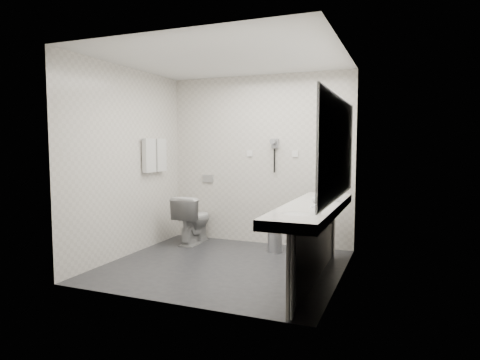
% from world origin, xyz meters
% --- Properties ---
extents(floor, '(2.80, 2.80, 0.00)m').
position_xyz_m(floor, '(0.00, 0.00, 0.00)').
color(floor, '#28282C').
rests_on(floor, ground).
extents(ceiling, '(2.80, 2.80, 0.00)m').
position_xyz_m(ceiling, '(0.00, 0.00, 2.50)').
color(ceiling, white).
rests_on(ceiling, wall_back).
extents(wall_back, '(2.80, 0.00, 2.80)m').
position_xyz_m(wall_back, '(0.00, 1.30, 1.25)').
color(wall_back, silver).
rests_on(wall_back, floor).
extents(wall_front, '(2.80, 0.00, 2.80)m').
position_xyz_m(wall_front, '(0.00, -1.30, 1.25)').
color(wall_front, silver).
rests_on(wall_front, floor).
extents(wall_left, '(0.00, 2.60, 2.60)m').
position_xyz_m(wall_left, '(-1.40, 0.00, 1.25)').
color(wall_left, silver).
rests_on(wall_left, floor).
extents(wall_right, '(0.00, 2.60, 2.60)m').
position_xyz_m(wall_right, '(1.40, 0.00, 1.25)').
color(wall_right, silver).
rests_on(wall_right, floor).
extents(vanity_counter, '(0.55, 2.20, 0.10)m').
position_xyz_m(vanity_counter, '(1.12, -0.20, 0.80)').
color(vanity_counter, white).
rests_on(vanity_counter, floor).
extents(vanity_panel, '(0.03, 2.15, 0.75)m').
position_xyz_m(vanity_panel, '(1.15, -0.20, 0.38)').
color(vanity_panel, gray).
rests_on(vanity_panel, floor).
extents(vanity_post_near, '(0.06, 0.06, 0.75)m').
position_xyz_m(vanity_post_near, '(1.18, -1.24, 0.38)').
color(vanity_post_near, silver).
rests_on(vanity_post_near, floor).
extents(vanity_post_far, '(0.06, 0.06, 0.75)m').
position_xyz_m(vanity_post_far, '(1.18, 0.84, 0.38)').
color(vanity_post_far, silver).
rests_on(vanity_post_far, floor).
extents(mirror, '(0.02, 2.20, 1.05)m').
position_xyz_m(mirror, '(1.39, -0.20, 1.45)').
color(mirror, '#B2BCC6').
rests_on(mirror, wall_right).
extents(basin_near, '(0.40, 0.31, 0.05)m').
position_xyz_m(basin_near, '(1.12, -0.85, 0.83)').
color(basin_near, white).
rests_on(basin_near, vanity_counter).
extents(basin_far, '(0.40, 0.31, 0.05)m').
position_xyz_m(basin_far, '(1.12, 0.45, 0.83)').
color(basin_far, white).
rests_on(basin_far, vanity_counter).
extents(faucet_near, '(0.04, 0.04, 0.15)m').
position_xyz_m(faucet_near, '(1.32, -0.85, 0.92)').
color(faucet_near, silver).
rests_on(faucet_near, vanity_counter).
extents(faucet_far, '(0.04, 0.04, 0.15)m').
position_xyz_m(faucet_far, '(1.32, 0.45, 0.92)').
color(faucet_far, silver).
rests_on(faucet_far, vanity_counter).
extents(soap_bottle_a, '(0.07, 0.07, 0.11)m').
position_xyz_m(soap_bottle_a, '(1.21, -0.17, 0.91)').
color(soap_bottle_a, beige).
rests_on(soap_bottle_a, vanity_counter).
extents(soap_bottle_b, '(0.10, 0.10, 0.09)m').
position_xyz_m(soap_bottle_b, '(1.13, -0.09, 0.90)').
color(soap_bottle_b, beige).
rests_on(soap_bottle_b, vanity_counter).
extents(glass_left, '(0.08, 0.08, 0.11)m').
position_xyz_m(glass_left, '(1.25, -0.03, 0.91)').
color(glass_left, silver).
rests_on(glass_left, vanity_counter).
extents(glass_right, '(0.08, 0.08, 0.11)m').
position_xyz_m(glass_right, '(1.34, 0.13, 0.91)').
color(glass_right, silver).
rests_on(glass_right, vanity_counter).
extents(toilet, '(0.42, 0.72, 0.72)m').
position_xyz_m(toilet, '(-0.91, 0.91, 0.36)').
color(toilet, white).
rests_on(toilet, floor).
extents(flush_plate, '(0.18, 0.02, 0.12)m').
position_xyz_m(flush_plate, '(-0.85, 1.29, 0.95)').
color(flush_plate, '#B2B5BA').
rests_on(flush_plate, wall_back).
extents(pedal_bin, '(0.22, 0.22, 0.29)m').
position_xyz_m(pedal_bin, '(0.39, 0.86, 0.14)').
color(pedal_bin, '#B2B5BA').
rests_on(pedal_bin, floor).
extents(bin_lid, '(0.20, 0.20, 0.02)m').
position_xyz_m(bin_lid, '(0.39, 0.86, 0.29)').
color(bin_lid, '#B2B5BA').
rests_on(bin_lid, pedal_bin).
extents(towel_rail, '(0.02, 0.62, 0.02)m').
position_xyz_m(towel_rail, '(-1.35, 0.55, 1.55)').
color(towel_rail, silver).
rests_on(towel_rail, wall_left).
extents(towel_near, '(0.07, 0.24, 0.48)m').
position_xyz_m(towel_near, '(-1.34, 0.41, 1.33)').
color(towel_near, silver).
rests_on(towel_near, towel_rail).
extents(towel_far, '(0.07, 0.24, 0.48)m').
position_xyz_m(towel_far, '(-1.34, 0.69, 1.33)').
color(towel_far, silver).
rests_on(towel_far, towel_rail).
extents(dryer_cradle, '(0.10, 0.04, 0.14)m').
position_xyz_m(dryer_cradle, '(0.25, 1.27, 1.50)').
color(dryer_cradle, gray).
rests_on(dryer_cradle, wall_back).
extents(dryer_barrel, '(0.08, 0.14, 0.08)m').
position_xyz_m(dryer_barrel, '(0.25, 1.20, 1.53)').
color(dryer_barrel, gray).
rests_on(dryer_barrel, dryer_cradle).
extents(dryer_cord, '(0.02, 0.02, 0.35)m').
position_xyz_m(dryer_cord, '(0.25, 1.26, 1.25)').
color(dryer_cord, black).
rests_on(dryer_cord, dryer_cradle).
extents(switch_plate_a, '(0.09, 0.02, 0.09)m').
position_xyz_m(switch_plate_a, '(-0.15, 1.29, 1.35)').
color(switch_plate_a, white).
rests_on(switch_plate_a, wall_back).
extents(switch_plate_b, '(0.09, 0.02, 0.09)m').
position_xyz_m(switch_plate_b, '(0.55, 1.29, 1.35)').
color(switch_plate_b, white).
rests_on(switch_plate_b, wall_back).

